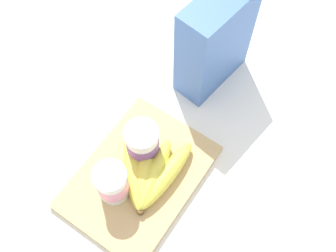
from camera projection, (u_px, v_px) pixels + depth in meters
ground_plane at (139, 178)px, 0.85m from camera, size 2.40×2.40×0.00m
cutting_board at (139, 177)px, 0.84m from camera, size 0.31×0.22×0.02m
cereal_box at (215, 42)px, 0.86m from camera, size 0.19×0.10×0.24m
yogurt_cup_front at (112, 183)px, 0.78m from camera, size 0.07×0.07×0.10m
yogurt_cup_back at (142, 143)px, 0.82m from camera, size 0.07×0.07×0.10m
banana_bunch at (150, 172)px, 0.82m from camera, size 0.19×0.16×0.04m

